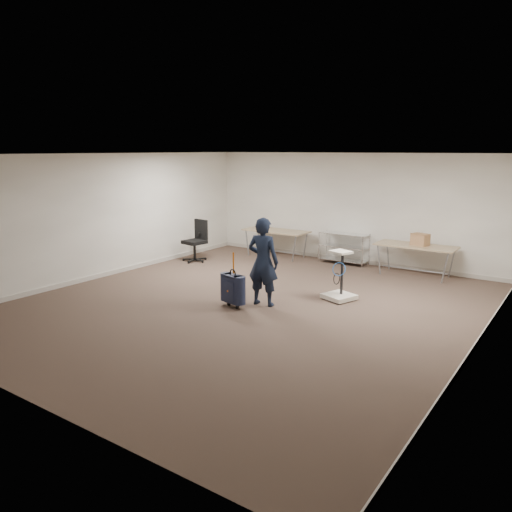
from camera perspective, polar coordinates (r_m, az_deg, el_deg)
The scene contains 10 objects.
ground at distance 9.51m, azimuth -0.76°, elevation -5.56°, with size 9.00×9.00×0.00m, color #443229.
room_shell at distance 10.61m, azimuth 3.56°, elevation -3.42°, with size 8.00×9.00×9.00m.
folding_table_left at distance 13.59m, azimuth 2.30°, elevation 2.75°, with size 1.80×0.75×0.73m.
folding_table_right at distance 12.03m, azimuth 17.80°, elevation 0.95°, with size 1.80×0.75×0.73m.
wire_shelf at distance 12.96m, azimuth 10.01°, elevation 1.05°, with size 1.22×0.47×0.80m.
person at distance 9.28m, azimuth 0.81°, elevation -0.66°, with size 0.61×0.40×1.67m, color black.
suitcase at distance 9.27m, azimuth -2.66°, elevation -3.76°, with size 0.42×0.29×1.04m.
office_chair at distance 13.18m, azimuth -6.88°, elevation 0.83°, with size 0.66×0.66×1.08m.
equipment_cart at distance 9.88m, azimuth 9.52°, elevation -3.51°, with size 0.68×0.68×0.98m.
cardboard_box at distance 12.00m, azimuth 18.25°, elevation 1.80°, with size 0.36×0.27×0.27m, color #926544.
Camera 1 is at (5.23, -7.40, 2.89)m, focal length 35.00 mm.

